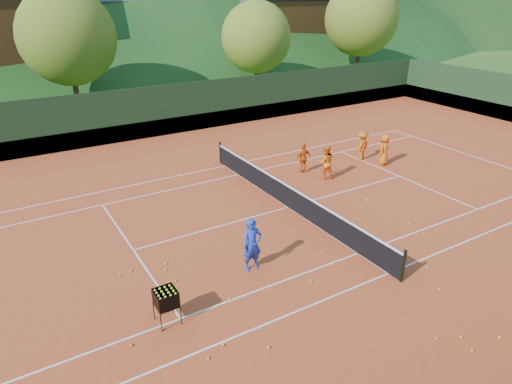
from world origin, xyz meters
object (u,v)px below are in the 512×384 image
student_d (362,146)px  chalet_mid (145,22)px  student_c (384,149)px  coach (252,245)px  student_a (326,162)px  ball_hopper (166,299)px  tennis_net (288,196)px  chalet_right (283,17)px  student_b (303,158)px

student_d → chalet_mid: 31.61m
student_c → coach: bearing=4.6°
student_a → ball_hopper: bearing=49.2°
tennis_net → chalet_mid: size_ratio=0.95×
student_c → student_d: student_c is taller
ball_hopper → chalet_right: chalet_right is taller
coach → student_a: (6.70, 4.67, -0.05)m
student_a → chalet_mid: chalet_mid is taller
coach → chalet_right: 40.79m
student_d → chalet_right: bearing=-130.8°
ball_hopper → chalet_mid: bearing=71.5°
student_a → tennis_net: size_ratio=0.14×
coach → student_a: coach is taller
chalet_right → student_d: bearing=-116.4°
chalet_right → tennis_net: bearing=-123.7°
student_b → student_a: bearing=110.3°
coach → chalet_mid: bearing=79.0°
student_c → chalet_mid: 32.71m
student_a → chalet_mid: bearing=-75.5°
chalet_mid → student_d: bearing=-89.2°
coach → chalet_mid: size_ratio=0.14×
student_a → student_b: 1.24m
student_d → coach: bearing=15.5°
student_a → chalet_right: chalet_right is taller
student_a → tennis_net: bearing=46.3°
coach → student_c: coach is taller
chalet_mid → chalet_right: chalet_right is taller
student_b → student_c: (4.09, -1.22, 0.07)m
student_b → chalet_mid: size_ratio=0.11×
student_b → ball_hopper: bearing=37.4°
ball_hopper → chalet_mid: 40.34m
student_c → chalet_mid: chalet_mid is taller
coach → chalet_right: (23.51, 33.05, 4.36)m
student_d → ball_hopper: size_ratio=1.50×
student_d → chalet_right: size_ratio=0.13×
ball_hopper → student_b: bearing=35.7°
student_b → student_d: 3.64m
coach → chalet_mid: 38.47m
student_a → student_d: (3.25, 1.06, -0.07)m
chalet_mid → chalet_right: size_ratio=1.06×
student_d → student_a: bearing=3.6°
coach → student_d: coach is taller
coach → student_c: (10.40, 4.62, -0.09)m
chalet_right → student_a: bearing=-120.6°
chalet_mid → tennis_net: bearing=-100.0°
student_b → tennis_net: 3.96m
chalet_mid → student_c: bearing=-88.4°
student_d → chalet_mid: bearing=-103.6°
coach → student_c: size_ratio=1.11×
ball_hopper → chalet_right: size_ratio=0.08×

